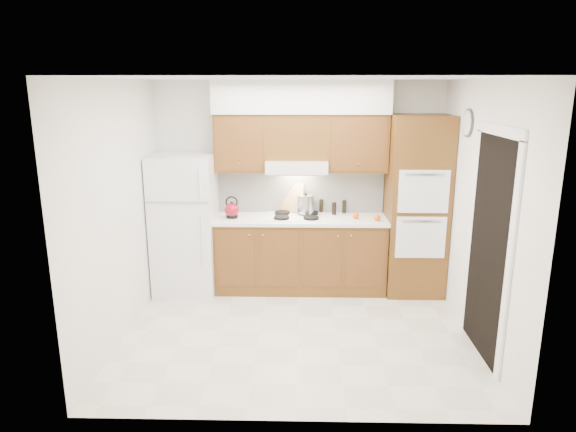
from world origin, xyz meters
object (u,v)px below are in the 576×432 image
(kettle, at_px, (232,210))
(stock_pot, at_px, (306,204))
(fridge, at_px, (185,224))
(oven_cabinet, at_px, (416,206))

(kettle, xyz_separation_m, stock_pot, (0.91, 0.16, 0.04))
(fridge, distance_m, oven_cabinet, 2.86)
(oven_cabinet, bearing_deg, fridge, -179.30)
(fridge, relative_size, oven_cabinet, 0.78)
(fridge, bearing_deg, oven_cabinet, 0.70)
(fridge, relative_size, kettle, 9.58)
(oven_cabinet, height_order, stock_pot, oven_cabinet)
(oven_cabinet, distance_m, kettle, 2.26)
(fridge, bearing_deg, stock_pot, 6.81)
(fridge, distance_m, stock_pot, 1.52)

